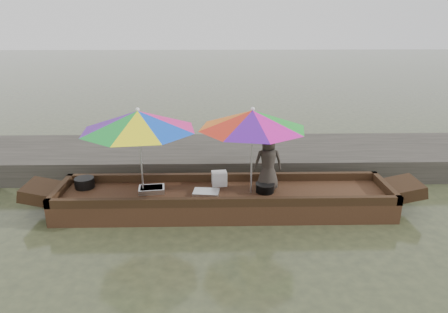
{
  "coord_description": "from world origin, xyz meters",
  "views": [
    {
      "loc": [
        -0.15,
        -6.54,
        3.3
      ],
      "look_at": [
        0.0,
        0.1,
        1.0
      ],
      "focal_mm": 32.0,
      "sensor_mm": 36.0,
      "label": 1
    }
  ],
  "objects_px": {
    "tray_crayfish": "(152,190)",
    "umbrella_stern": "(252,151)",
    "cooking_pot": "(85,183)",
    "charcoal_grill": "(265,188)",
    "vendor": "(268,162)",
    "umbrella_bow": "(141,152)",
    "tray_scallop": "(206,193)",
    "supply_bag": "(219,178)",
    "boat_hull": "(224,201)"
  },
  "relations": [
    {
      "from": "tray_crayfish",
      "to": "umbrella_stern",
      "type": "relative_size",
      "value": 0.24
    },
    {
      "from": "cooking_pot",
      "to": "charcoal_grill",
      "type": "height_order",
      "value": "cooking_pot"
    },
    {
      "from": "vendor",
      "to": "umbrella_bow",
      "type": "relative_size",
      "value": 0.53
    },
    {
      "from": "tray_crayfish",
      "to": "umbrella_stern",
      "type": "bearing_deg",
      "value": -1.93
    },
    {
      "from": "tray_crayfish",
      "to": "cooking_pot",
      "type": "bearing_deg",
      "value": 169.85
    },
    {
      "from": "umbrella_stern",
      "to": "vendor",
      "type": "bearing_deg",
      "value": 25.53
    },
    {
      "from": "tray_scallop",
      "to": "umbrella_bow",
      "type": "height_order",
      "value": "umbrella_bow"
    },
    {
      "from": "vendor",
      "to": "umbrella_bow",
      "type": "bearing_deg",
      "value": 3.27
    },
    {
      "from": "vendor",
      "to": "charcoal_grill",
      "type": "bearing_deg",
      "value": 66.1
    },
    {
      "from": "cooking_pot",
      "to": "supply_bag",
      "type": "bearing_deg",
      "value": 1.48
    },
    {
      "from": "tray_crayfish",
      "to": "vendor",
      "type": "relative_size",
      "value": 0.43
    },
    {
      "from": "charcoal_grill",
      "to": "supply_bag",
      "type": "xyz_separation_m",
      "value": [
        -0.82,
        0.34,
        0.05
      ]
    },
    {
      "from": "supply_bag",
      "to": "umbrella_stern",
      "type": "bearing_deg",
      "value": -31.9
    },
    {
      "from": "vendor",
      "to": "umbrella_bow",
      "type": "height_order",
      "value": "umbrella_bow"
    },
    {
      "from": "supply_bag",
      "to": "umbrella_bow",
      "type": "relative_size",
      "value": 0.14
    },
    {
      "from": "tray_crayfish",
      "to": "tray_scallop",
      "type": "relative_size",
      "value": 1.0
    },
    {
      "from": "cooking_pot",
      "to": "boat_hull",
      "type": "bearing_deg",
      "value": -6.37
    },
    {
      "from": "cooking_pot",
      "to": "supply_bag",
      "type": "xyz_separation_m",
      "value": [
        2.48,
        0.06,
        0.04
      ]
    },
    {
      "from": "tray_crayfish",
      "to": "boat_hull",
      "type": "bearing_deg",
      "value": -2.64
    },
    {
      "from": "boat_hull",
      "to": "umbrella_bow",
      "type": "distance_m",
      "value": 1.73
    },
    {
      "from": "tray_scallop",
      "to": "umbrella_bow",
      "type": "bearing_deg",
      "value": 176.96
    },
    {
      "from": "boat_hull",
      "to": "tray_scallop",
      "type": "distance_m",
      "value": 0.38
    },
    {
      "from": "tray_scallop",
      "to": "supply_bag",
      "type": "distance_m",
      "value": 0.48
    },
    {
      "from": "charcoal_grill",
      "to": "tray_crayfish",
      "type": "bearing_deg",
      "value": 178.6
    },
    {
      "from": "vendor",
      "to": "tray_crayfish",
      "type": "bearing_deg",
      "value": 1.88
    },
    {
      "from": "umbrella_stern",
      "to": "cooking_pot",
      "type": "bearing_deg",
      "value": 174.63
    },
    {
      "from": "cooking_pot",
      "to": "tray_scallop",
      "type": "distance_m",
      "value": 2.27
    },
    {
      "from": "boat_hull",
      "to": "cooking_pot",
      "type": "height_order",
      "value": "cooking_pot"
    },
    {
      "from": "vendor",
      "to": "cooking_pot",
      "type": "bearing_deg",
      "value": -2.9
    },
    {
      "from": "cooking_pot",
      "to": "tray_crayfish",
      "type": "xyz_separation_m",
      "value": [
        1.26,
        -0.23,
        -0.05
      ]
    },
    {
      "from": "charcoal_grill",
      "to": "vendor",
      "type": "xyz_separation_m",
      "value": [
        0.06,
        0.14,
        0.44
      ]
    },
    {
      "from": "vendor",
      "to": "umbrella_bow",
      "type": "xyz_separation_m",
      "value": [
        -2.23,
        -0.15,
        0.26
      ]
    },
    {
      "from": "supply_bag",
      "to": "boat_hull",
      "type": "bearing_deg",
      "value": -76.53
    },
    {
      "from": "umbrella_stern",
      "to": "supply_bag",
      "type": "bearing_deg",
      "value": 148.1
    },
    {
      "from": "tray_crayfish",
      "to": "supply_bag",
      "type": "relative_size",
      "value": 1.61
    },
    {
      "from": "boat_hull",
      "to": "charcoal_grill",
      "type": "xyz_separation_m",
      "value": [
        0.73,
        0.01,
        0.25
      ]
    },
    {
      "from": "tray_crayfish",
      "to": "charcoal_grill",
      "type": "bearing_deg",
      "value": -1.4
    },
    {
      "from": "supply_bag",
      "to": "tray_scallop",
      "type": "bearing_deg",
      "value": -119.95
    },
    {
      "from": "cooking_pot",
      "to": "tray_scallop",
      "type": "relative_size",
      "value": 0.79
    },
    {
      "from": "supply_bag",
      "to": "umbrella_bow",
      "type": "distance_m",
      "value": 1.54
    },
    {
      "from": "vendor",
      "to": "umbrella_stern",
      "type": "relative_size",
      "value": 0.56
    },
    {
      "from": "charcoal_grill",
      "to": "vendor",
      "type": "height_order",
      "value": "vendor"
    },
    {
      "from": "boat_hull",
      "to": "charcoal_grill",
      "type": "height_order",
      "value": "charcoal_grill"
    },
    {
      "from": "boat_hull",
      "to": "tray_scallop",
      "type": "bearing_deg",
      "value": -169.48
    },
    {
      "from": "vendor",
      "to": "umbrella_stern",
      "type": "distance_m",
      "value": 0.43
    },
    {
      "from": "boat_hull",
      "to": "umbrella_stern",
      "type": "distance_m",
      "value": 1.06
    },
    {
      "from": "boat_hull",
      "to": "tray_scallop",
      "type": "xyz_separation_m",
      "value": [
        -0.32,
        -0.06,
        0.21
      ]
    },
    {
      "from": "boat_hull",
      "to": "umbrella_stern",
      "type": "height_order",
      "value": "umbrella_stern"
    },
    {
      "from": "umbrella_bow",
      "to": "charcoal_grill",
      "type": "bearing_deg",
      "value": 0.28
    },
    {
      "from": "cooking_pot",
      "to": "umbrella_stern",
      "type": "bearing_deg",
      "value": -5.37
    }
  ]
}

